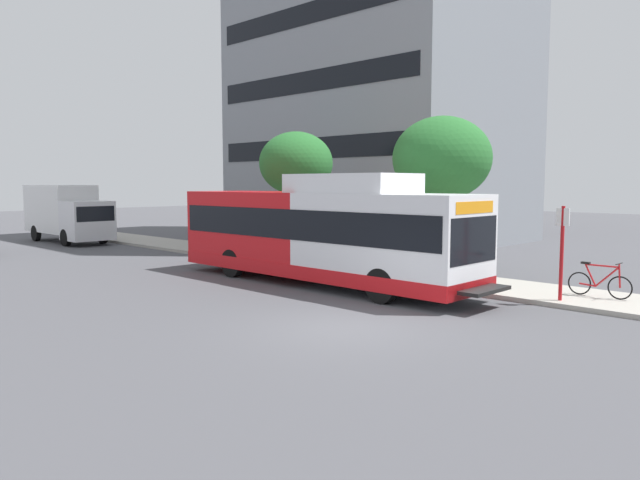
% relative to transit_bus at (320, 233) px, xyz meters
% --- Properties ---
extents(ground_plane, '(120.00, 120.00, 0.00)m').
position_rel_transit_bus_xyz_m(ground_plane, '(-3.87, 3.34, -1.70)').
color(ground_plane, '#4C4C51').
extents(sidewalk_curb, '(3.00, 56.00, 0.14)m').
position_rel_transit_bus_xyz_m(sidewalk_curb, '(3.13, 1.34, -1.63)').
color(sidewalk_curb, '#A8A399').
rests_on(sidewalk_curb, ground).
extents(transit_bus, '(2.58, 12.25, 3.65)m').
position_rel_transit_bus_xyz_m(transit_bus, '(0.00, 0.00, 0.00)').
color(transit_bus, white).
rests_on(transit_bus, ground).
extents(bus_stop_sign_pole, '(0.10, 0.36, 2.60)m').
position_rel_transit_bus_xyz_m(bus_stop_sign_pole, '(2.09, -7.20, -0.05)').
color(bus_stop_sign_pole, red).
rests_on(bus_stop_sign_pole, sidewalk_curb).
extents(bicycle_parked, '(0.52, 1.76, 1.02)m').
position_rel_transit_bus_xyz_m(bicycle_parked, '(3.33, -7.81, -1.14)').
color(bicycle_parked, black).
rests_on(bicycle_parked, sidewalk_curb).
extents(street_tree_near_stop, '(3.52, 3.52, 5.60)m').
position_rel_transit_bus_xyz_m(street_tree_near_stop, '(4.29, -1.92, 2.53)').
color(street_tree_near_stop, '#4C3823').
rests_on(street_tree_near_stop, sidewalk_curb).
extents(street_tree_mid_block, '(3.22, 3.22, 5.46)m').
position_rel_transit_bus_xyz_m(street_tree_mid_block, '(3.87, 5.22, 2.50)').
color(street_tree_mid_block, '#4C3823').
rests_on(street_tree_mid_block, sidewalk_curb).
extents(box_truck_background, '(2.32, 7.01, 3.25)m').
position_rel_transit_bus_xyz_m(box_truck_background, '(0.11, 20.29, 0.04)').
color(box_truck_background, silver).
rests_on(box_truck_background, ground).
extents(apartment_tower_backdrop, '(11.94, 15.12, 27.68)m').
position_rel_transit_bus_xyz_m(apartment_tower_backdrop, '(14.12, 8.74, 12.13)').
color(apartment_tower_backdrop, gray).
rests_on(apartment_tower_backdrop, ground).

